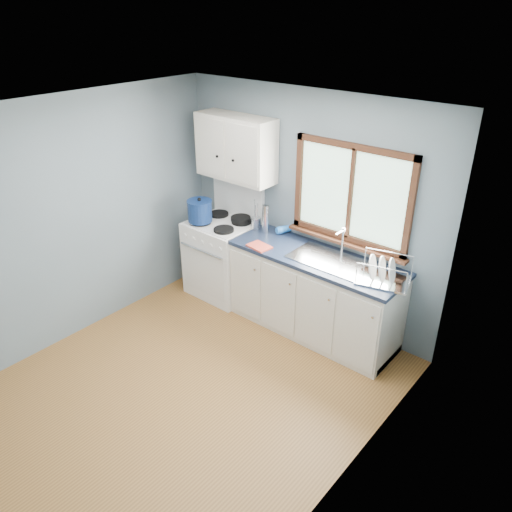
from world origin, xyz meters
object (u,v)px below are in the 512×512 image
Objects in this scene: dish_rack at (383,275)px; stockpot at (200,211)px; sink at (331,266)px; gas_range at (223,256)px; thermos at (266,219)px; base_cabinets at (313,298)px; skillet at (241,219)px; utensil_crock at (256,223)px.

stockpot is at bearing 168.88° from dish_rack.
sink is 2.22× the size of stockpot.
dish_rack is at bearing -2.83° from sink.
gas_range is 1.62× the size of sink.
sink is 0.97m from thermos.
base_cabinets is 1.27m from skillet.
stockpot is 0.67m from utensil_crock.
thermos reaches higher than base_cabinets.
sink is 2.40× the size of utensil_crock.
utensil_crock is (-1.08, 0.12, 0.13)m from sink.
sink is at bearing 0.71° from gas_range.
gas_range is 3.59× the size of stockpot.
sink is (0.18, -0.00, 0.45)m from base_cabinets.
stockpot is at bearing -151.84° from utensil_crock.
gas_range reaches higher than sink.
thermos is (0.37, -0.00, 0.10)m from skillet.
sink is 1.69m from stockpot.
utensil_crock reaches higher than skillet.
dish_rack is (2.06, -0.01, 0.49)m from gas_range.
sink is at bearing -6.76° from thermos.
thermos is (0.15, -0.01, 0.09)m from utensil_crock.
dish_rack is (1.51, -0.14, -0.10)m from thermos.
utensil_crock is at bearing 172.40° from base_cabinets.
sink is 2.59× the size of thermos.
base_cabinets is 3.40× the size of dish_rack.
gas_range is 2.12m from dish_rack.
sink is 0.59m from dish_rack.
stockpot is (-1.48, -0.19, 0.68)m from base_cabinets.
sink is at bearing 6.54° from stockpot.
stockpot reaches higher than dish_rack.
skillet is 1.89m from dish_rack.
skillet is 1.05× the size of utensil_crock.
stockpot is 0.79m from thermos.
utensil_crock is 0.64× the size of dish_rack.
thermos is (-0.75, 0.11, 0.67)m from base_cabinets.
utensil_crock is at bearing 173.63° from sink.
gas_range is at bearing -160.97° from utensil_crock.
sink is at bearing -6.37° from utensil_crock.
sink is 1.32m from skillet.
skillet is (0.18, 0.13, 0.49)m from gas_range.
base_cabinets is at bearing -8.32° from thermos.
sink is 1.54× the size of dish_rack.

